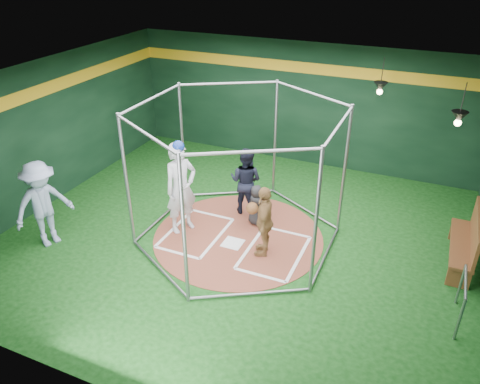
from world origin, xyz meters
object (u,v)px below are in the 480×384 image
at_px(batter_figure, 181,187).
at_px(visitor_leopard, 264,221).
at_px(umpire, 246,181).
at_px(dugout_bench, 468,240).

relative_size(batter_figure, visitor_leopard, 1.38).
relative_size(visitor_leopard, umpire, 0.95).
height_order(visitor_leopard, umpire, umpire).
distance_m(batter_figure, visitor_leopard, 2.06).
bearing_deg(umpire, batter_figure, 53.43).
relative_size(visitor_leopard, dugout_bench, 0.82).
height_order(umpire, dugout_bench, umpire).
xyz_separation_m(batter_figure, umpire, (1.01, 1.28, -0.24)).
bearing_deg(visitor_leopard, umpire, -157.78).
distance_m(umpire, dugout_bench, 4.93).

